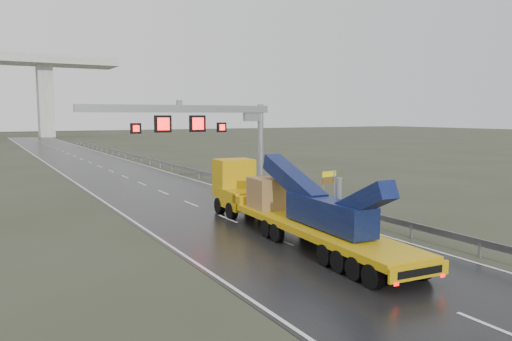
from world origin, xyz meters
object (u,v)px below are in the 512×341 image
striped_barrier (245,184)px  exit_sign_pair (329,180)px  sign_gantry (206,125)px  heavy_haul_truck (280,202)px

striped_barrier → exit_sign_pair: bearing=-76.7°
exit_sign_pair → striped_barrier: 8.64m
exit_sign_pair → striped_barrier: bearing=99.1°
sign_gantry → striped_barrier: size_ratio=14.53×
sign_gantry → exit_sign_pair: (6.90, -6.33, -3.98)m
striped_barrier → heavy_haul_truck: bearing=-114.8°
heavy_haul_truck → striped_barrier: size_ratio=17.58×
heavy_haul_truck → striped_barrier: 15.33m
exit_sign_pair → sign_gantry: bearing=129.5°
heavy_haul_truck → striped_barrier: bearing=72.9°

